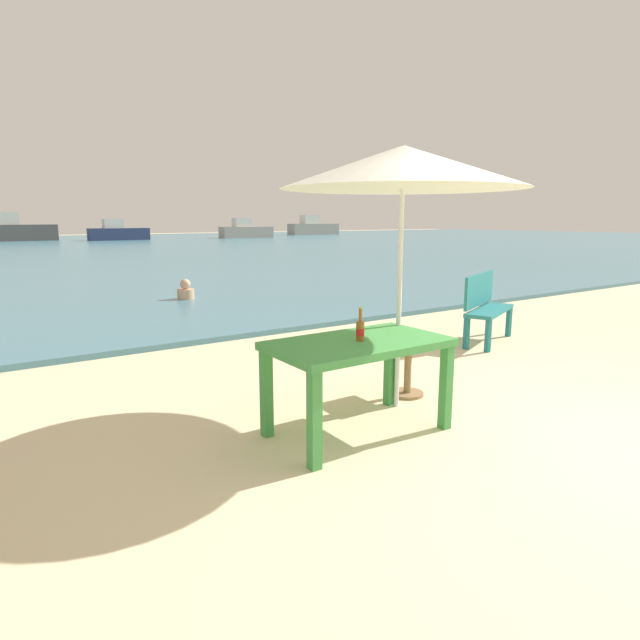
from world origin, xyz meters
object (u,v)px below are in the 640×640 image
picnic_table_green (358,354)px  beer_bottle_amber (360,329)px  side_table_wood (408,360)px  swimmer_person (186,291)px  patio_umbrella (403,168)px  bench_teal_center (485,304)px  boat_cargo_ship (313,228)px  boat_tanker (118,233)px  boat_ferry (12,231)px  boat_fishing_trawler (246,231)px

picnic_table_green → beer_bottle_amber: 0.20m
side_table_wood → swimmer_person: (0.24, 6.76, -0.11)m
patio_umbrella → bench_teal_center: 3.39m
side_table_wood → boat_cargo_ship: bearing=57.7°
beer_bottle_amber → patio_umbrella: (0.67, 0.29, 1.26)m
bench_teal_center → swimmer_person: bearing=111.2°
side_table_wood → bench_teal_center: bearing=23.5°
side_table_wood → picnic_table_green: bearing=-155.5°
patio_umbrella → boat_cargo_ship: size_ratio=0.43×
swimmer_person → boat_tanker: bearing=78.8°
boat_ferry → side_table_wood: bearing=-89.7°
patio_umbrella → bench_teal_center: patio_umbrella is taller
beer_bottle_amber → bench_teal_center: size_ratio=0.21×
boat_fishing_trawler → boat_cargo_ship: bearing=24.6°
patio_umbrella → beer_bottle_amber: bearing=-156.5°
beer_bottle_amber → bench_teal_center: 3.75m
beer_bottle_amber → boat_ferry: size_ratio=0.05×
side_table_wood → bench_teal_center: (2.45, 1.07, 0.19)m
boat_cargo_ship → beer_bottle_amber: bearing=-122.9°
patio_umbrella → boat_cargo_ship: 49.71m
beer_bottle_amber → boat_ferry: (0.71, 41.55, -0.03)m
bench_teal_center → boat_cargo_ship: 47.21m
swimmer_person → boat_tanker: boat_tanker is taller
swimmer_person → boat_ferry: boat_ferry is taller
boat_tanker → boat_ferry: bearing=157.7°
boat_fishing_trawler → boat_cargo_ship: boat_cargo_ship is taller
patio_umbrella → boat_tanker: 39.11m
boat_tanker → swimmer_person: bearing=-101.2°
beer_bottle_amber → boat_cargo_ship: boat_cargo_ship is taller
beer_bottle_amber → boat_cargo_ship: 50.30m
picnic_table_green → swimmer_person: bearing=80.5°
patio_umbrella → swimmer_person: patio_umbrella is taller
patio_umbrella → bench_teal_center: bearing=24.2°
bench_teal_center → patio_umbrella: bearing=-155.8°
boat_tanker → picnic_table_green: bearing=-100.9°
picnic_table_green → side_table_wood: 1.10m
picnic_table_green → boat_ferry: (0.71, 41.53, 0.18)m
boat_cargo_ship → picnic_table_green: bearing=-123.0°
swimmer_person → boat_fishing_trawler: boat_fishing_trawler is taller
picnic_table_green → boat_fishing_trawler: 41.65m
picnic_table_green → boat_cargo_ship: boat_cargo_ship is taller
side_table_wood → boat_ferry: (-0.25, 41.09, 0.47)m
beer_bottle_amber → boat_fishing_trawler: 41.67m
picnic_table_green → patio_umbrella: bearing=22.1°
picnic_table_green → boat_fishing_trawler: bearing=65.0°
beer_bottle_amber → patio_umbrella: size_ratio=0.12×
bench_teal_center → picnic_table_green: bearing=-156.2°
bench_teal_center → boat_fishing_trawler: boat_fishing_trawler is taller
boat_fishing_trawler → bench_teal_center: bearing=-111.4°
swimmer_person → beer_bottle_amber: bearing=-99.4°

